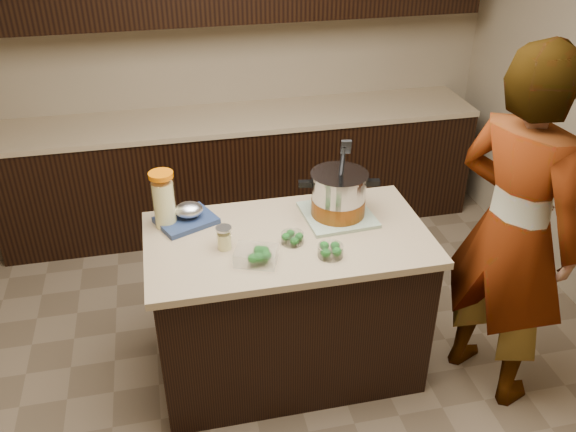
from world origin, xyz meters
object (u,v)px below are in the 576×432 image
person (513,233)px  stock_pot (338,197)px  island (288,304)px  lemonade_pitcher (164,202)px

person → stock_pot: bearing=36.1°
island → lemonade_pitcher: (-0.60, 0.24, 0.59)m
stock_pot → person: 0.90m
person → lemonade_pitcher: bearing=48.1°
island → person: (1.08, -0.32, 0.52)m
person → island: bearing=50.0°
lemonade_pitcher → stock_pot: bearing=-6.7°
island → lemonade_pitcher: bearing=158.3°
stock_pot → lemonade_pitcher: 0.91m
island → stock_pot: stock_pot is taller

